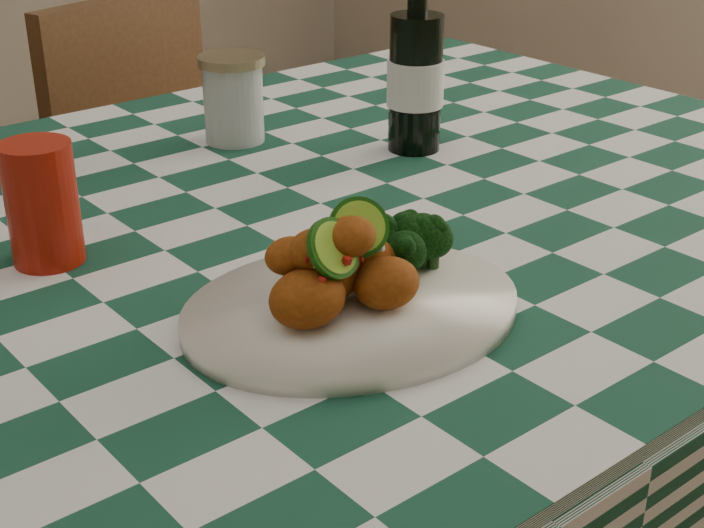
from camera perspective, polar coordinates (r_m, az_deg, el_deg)
dining_table at (r=1.29m, az=-5.29°, el=-13.99°), size 1.66×1.06×0.79m
plate at (r=0.88m, az=-0.00°, el=-2.69°), size 0.36×0.31×0.02m
fried_chicken_pile at (r=0.86m, az=-0.42°, el=0.13°), size 0.13×0.10×0.08m
broccoli_side at (r=0.92m, az=3.45°, el=1.13°), size 0.07×0.07×0.06m
red_tumbler at (r=1.02m, az=-17.59°, el=3.37°), size 0.07×0.07×0.13m
mason_jar at (r=1.34m, az=-6.92°, el=9.52°), size 0.09×0.09×0.12m
beer_bottle at (r=1.29m, az=3.75°, el=11.93°), size 0.09×0.09×0.25m
wooden_chair_right at (r=1.95m, az=-8.57°, el=1.85°), size 0.50×0.51×0.87m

